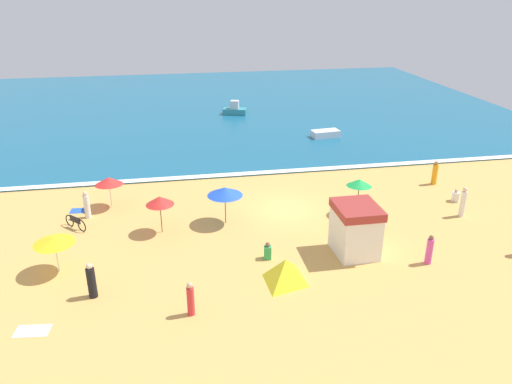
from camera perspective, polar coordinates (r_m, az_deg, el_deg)
name	(u,v)px	position (r m, az deg, el deg)	size (l,w,h in m)	color
ground_plane	(284,210)	(30.44, 3.26, -2.04)	(60.00, 60.00, 0.00)	#E0A856
ocean_water	(227,106)	(56.64, -3.35, 9.93)	(60.00, 44.00, 0.10)	#196084
wave_breaker_foam	(264,172)	(36.06, 0.97, 2.29)	(57.00, 0.70, 0.01)	white
lifeguard_cabana	(355,229)	(25.57, 11.40, -4.22)	(2.13, 2.50, 2.68)	white
beach_umbrella_0	(359,183)	(29.69, 11.84, 1.06)	(2.13, 2.13, 2.27)	#4C3823
beach_umbrella_1	(160,201)	(27.41, -11.06, -0.98)	(1.60, 1.60, 2.17)	#4C3823
beach_umbrella_2	(225,191)	(28.00, -3.61, 0.07)	(2.35, 2.35, 2.23)	#4C3823
beach_umbrella_3	(109,181)	(31.35, -16.64, 1.23)	(1.87, 1.89, 2.02)	silver
beach_umbrella_4	(54,241)	(25.18, -22.30, -5.21)	(2.40, 2.40, 1.87)	silver
beach_tent	(286,270)	(23.24, 3.44, -9.00)	(2.62, 2.70, 1.15)	yellow
parked_bicycle	(75,222)	(29.78, -20.11, -3.30)	(1.31, 1.34, 0.76)	black
beachgoer_0	(435,173)	(36.08, 19.94, 2.03)	(0.43, 0.43, 1.67)	orange
beachgoer_1	(268,251)	(25.04, 1.35, -6.87)	(0.42, 0.42, 0.92)	green
beachgoer_2	(191,299)	(21.17, -7.56, -12.17)	(0.37, 0.37, 1.57)	red
beachgoer_3	(91,281)	(23.18, -18.46, -9.75)	(0.39, 0.39, 1.70)	black
beachgoer_4	(429,250)	(25.92, 19.38, -6.37)	(0.46, 0.46, 1.57)	#D84CA5
beachgoer_5	(463,202)	(31.66, 22.79, -1.10)	(0.46, 0.46, 1.86)	white
beachgoer_6	(456,196)	(33.88, 22.04, -0.44)	(0.55, 0.55, 0.84)	white
beachgoer_8	(87,205)	(30.72, -18.95, -1.45)	(0.42, 0.42, 1.68)	white
beach_towel_0	(32,331)	(22.46, -24.40, -14.39)	(1.44, 0.92, 0.01)	white
beach_towel_1	(79,211)	(32.13, -19.78, -2.04)	(1.07, 0.86, 0.01)	blue
small_boat_0	(325,134)	(44.88, 8.01, 6.69)	(2.57, 1.49, 0.61)	white
small_boat_1	(235,110)	(52.41, -2.47, 9.45)	(2.63, 1.80, 1.44)	teal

